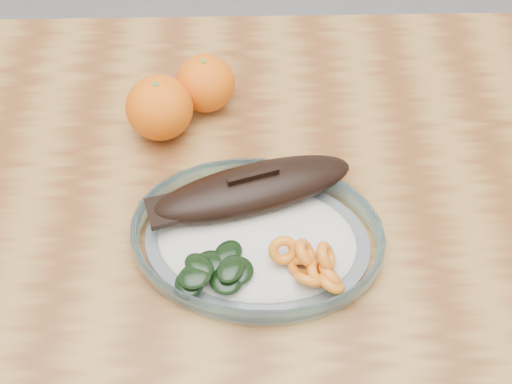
# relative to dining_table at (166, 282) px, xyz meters

# --- Properties ---
(dining_table) EXTENTS (1.20, 0.80, 0.75)m
(dining_table) POSITION_rel_dining_table_xyz_m (0.00, 0.00, 0.00)
(dining_table) COLOR brown
(dining_table) RESTS_ON ground
(plated_meal) EXTENTS (0.57, 0.57, 0.08)m
(plated_meal) POSITION_rel_dining_table_xyz_m (0.12, -0.01, 0.12)
(plated_meal) COLOR white
(plated_meal) RESTS_ON dining_table
(orange_left) EXTENTS (0.08, 0.08, 0.08)m
(orange_left) POSITION_rel_dining_table_xyz_m (-0.00, 0.17, 0.14)
(orange_left) COLOR #DF5204
(orange_left) RESTS_ON dining_table
(orange_right) EXTENTS (0.08, 0.08, 0.08)m
(orange_right) POSITION_rel_dining_table_xyz_m (0.05, 0.22, 0.14)
(orange_right) COLOR #DF5204
(orange_right) RESTS_ON dining_table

